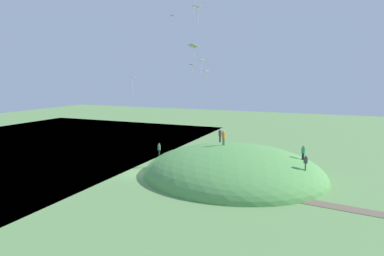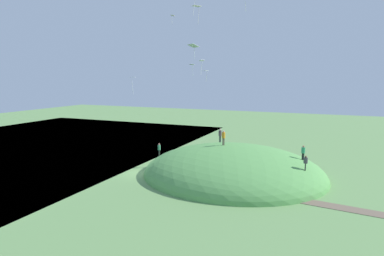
{
  "view_description": "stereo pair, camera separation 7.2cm",
  "coord_description": "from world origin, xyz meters",
  "px_view_note": "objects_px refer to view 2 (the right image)",
  "views": [
    {
      "loc": [
        21.21,
        -33.78,
        11.69
      ],
      "look_at": [
        5.06,
        4.23,
        5.37
      ],
      "focal_mm": 30.85,
      "sensor_mm": 36.0,
      "label": 1
    },
    {
      "loc": [
        21.27,
        -33.75,
        11.69
      ],
      "look_at": [
        5.06,
        4.23,
        5.37
      ],
      "focal_mm": 30.85,
      "sensor_mm": 36.0,
      "label": 2
    }
  ],
  "objects_px": {
    "person_with_child": "(220,134)",
    "kite_7": "(133,78)",
    "kite_6": "(197,7)",
    "person_near_shore": "(306,161)",
    "kite_1": "(173,16)",
    "person_watching_kites": "(159,148)",
    "kite_4": "(202,62)",
    "kite_5": "(193,46)",
    "kite_3": "(206,71)",
    "person_on_hilltop": "(303,151)",
    "person_walking_path": "(224,136)",
    "kite_8": "(192,65)",
    "kite_2": "(246,0)"
  },
  "relations": [
    {
      "from": "kite_5",
      "to": "kite_6",
      "type": "relative_size",
      "value": 0.65
    },
    {
      "from": "person_on_hilltop",
      "to": "kite_1",
      "type": "xyz_separation_m",
      "value": [
        -21.0,
        9.45,
        17.72
      ]
    },
    {
      "from": "kite_1",
      "to": "kite_8",
      "type": "height_order",
      "value": "kite_1"
    },
    {
      "from": "kite_5",
      "to": "kite_3",
      "type": "bearing_deg",
      "value": 105.24
    },
    {
      "from": "person_with_child",
      "to": "person_on_hilltop",
      "type": "bearing_deg",
      "value": 26.19
    },
    {
      "from": "person_watching_kites",
      "to": "kite_5",
      "type": "bearing_deg",
      "value": -119.61
    },
    {
      "from": "kite_1",
      "to": "kite_3",
      "type": "relative_size",
      "value": 0.97
    },
    {
      "from": "person_walking_path",
      "to": "person_with_child",
      "type": "bearing_deg",
      "value": -105.25
    },
    {
      "from": "kite_3",
      "to": "kite_6",
      "type": "distance_m",
      "value": 8.56
    },
    {
      "from": "person_walking_path",
      "to": "kite_1",
      "type": "xyz_separation_m",
      "value": [
        -11.78,
        10.15,
        16.52
      ]
    },
    {
      "from": "person_near_shore",
      "to": "person_on_hilltop",
      "type": "bearing_deg",
      "value": 5.18
    },
    {
      "from": "person_walking_path",
      "to": "person_near_shore",
      "type": "height_order",
      "value": "person_walking_path"
    },
    {
      "from": "kite_3",
      "to": "kite_6",
      "type": "relative_size",
      "value": 0.68
    },
    {
      "from": "kite_3",
      "to": "kite_8",
      "type": "xyz_separation_m",
      "value": [
        -2.35,
        0.6,
        0.92
      ]
    },
    {
      "from": "person_on_hilltop",
      "to": "kite_5",
      "type": "distance_m",
      "value": 17.08
    },
    {
      "from": "person_on_hilltop",
      "to": "kite_8",
      "type": "height_order",
      "value": "kite_8"
    },
    {
      "from": "person_near_shore",
      "to": "person_watching_kites",
      "type": "height_order",
      "value": "person_near_shore"
    },
    {
      "from": "person_watching_kites",
      "to": "kite_1",
      "type": "xyz_separation_m",
      "value": [
        -3.24,
        10.87,
        18.6
      ]
    },
    {
      "from": "kite_6",
      "to": "kite_7",
      "type": "bearing_deg",
      "value": -126.27
    },
    {
      "from": "kite_1",
      "to": "kite_8",
      "type": "distance_m",
      "value": 9.97
    },
    {
      "from": "kite_3",
      "to": "kite_1",
      "type": "bearing_deg",
      "value": 148.34
    },
    {
      "from": "person_walking_path",
      "to": "kite_2",
      "type": "height_order",
      "value": "kite_2"
    },
    {
      "from": "person_on_hilltop",
      "to": "kite_1",
      "type": "bearing_deg",
      "value": 111.79
    },
    {
      "from": "person_watching_kites",
      "to": "kite_5",
      "type": "relative_size",
      "value": 1.14
    },
    {
      "from": "person_near_shore",
      "to": "person_with_child",
      "type": "bearing_deg",
      "value": 57.64
    },
    {
      "from": "person_watching_kites",
      "to": "kite_4",
      "type": "height_order",
      "value": "kite_4"
    },
    {
      "from": "kite_1",
      "to": "kite_3",
      "type": "distance_m",
      "value": 12.18
    },
    {
      "from": "person_watching_kites",
      "to": "kite_7",
      "type": "bearing_deg",
      "value": 167.2
    },
    {
      "from": "person_near_shore",
      "to": "kite_8",
      "type": "xyz_separation_m",
      "value": [
        -16.59,
        8.81,
        10.34
      ]
    },
    {
      "from": "person_with_child",
      "to": "kite_2",
      "type": "bearing_deg",
      "value": 111.3
    },
    {
      "from": "person_with_child",
      "to": "kite_5",
      "type": "distance_m",
      "value": 14.88
    },
    {
      "from": "person_watching_kites",
      "to": "person_with_child",
      "type": "bearing_deg",
      "value": -47.81
    },
    {
      "from": "kite_3",
      "to": "kite_4",
      "type": "height_order",
      "value": "kite_4"
    },
    {
      "from": "person_near_shore",
      "to": "kite_1",
      "type": "xyz_separation_m",
      "value": [
        -21.52,
        12.69,
        18.08
      ]
    },
    {
      "from": "person_walking_path",
      "to": "person_near_shore",
      "type": "distance_m",
      "value": 10.19
    },
    {
      "from": "person_watching_kites",
      "to": "kite_7",
      "type": "distance_m",
      "value": 9.81
    },
    {
      "from": "kite_2",
      "to": "person_with_child",
      "type": "bearing_deg",
      "value": -109.92
    },
    {
      "from": "person_on_hilltop",
      "to": "kite_3",
      "type": "relative_size",
      "value": 1.09
    },
    {
      "from": "person_with_child",
      "to": "kite_7",
      "type": "height_order",
      "value": "kite_7"
    },
    {
      "from": "kite_3",
      "to": "kite_8",
      "type": "bearing_deg",
      "value": 165.62
    },
    {
      "from": "person_watching_kites",
      "to": "kite_4",
      "type": "distance_m",
      "value": 12.33
    },
    {
      "from": "kite_2",
      "to": "kite_6",
      "type": "bearing_deg",
      "value": -130.68
    },
    {
      "from": "kite_4",
      "to": "person_near_shore",
      "type": "bearing_deg",
      "value": -17.15
    },
    {
      "from": "kite_7",
      "to": "person_near_shore",
      "type": "bearing_deg",
      "value": 4.91
    },
    {
      "from": "kite_1",
      "to": "person_walking_path",
      "type": "bearing_deg",
      "value": -40.75
    },
    {
      "from": "person_walking_path",
      "to": "kite_8",
      "type": "relative_size",
      "value": 1.1
    },
    {
      "from": "person_with_child",
      "to": "kite_2",
      "type": "distance_m",
      "value": 18.78
    },
    {
      "from": "person_with_child",
      "to": "kite_1",
      "type": "height_order",
      "value": "kite_1"
    },
    {
      "from": "person_walking_path",
      "to": "kite_5",
      "type": "height_order",
      "value": "kite_5"
    },
    {
      "from": "person_walking_path",
      "to": "person_on_hilltop",
      "type": "bearing_deg",
      "value": 144.85
    }
  ]
}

